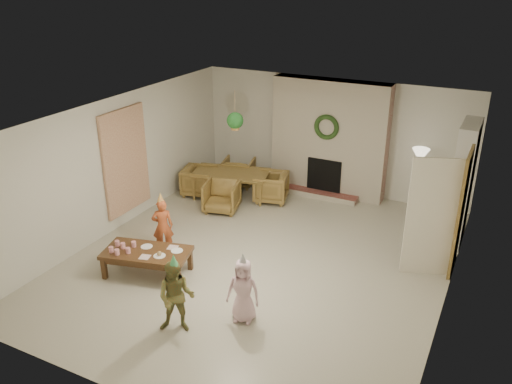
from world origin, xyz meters
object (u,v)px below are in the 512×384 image
Objects in this scene: coffee_table_top at (147,253)px; dining_table at (231,185)px; dining_chair_right at (271,187)px; child_red at (163,226)px; dining_chair_near at (222,197)px; child_pink at (243,291)px; child_plaid at (176,297)px; dining_chair_far at (239,172)px; dining_chair_left at (199,181)px.

dining_table is at bearing 81.26° from coffee_table_top.
child_red is (-0.74, -2.82, 0.18)m from dining_chair_right.
dining_chair_near is at bearing -128.11° from child_red.
child_pink is (1.96, -0.37, 0.09)m from coffee_table_top.
dining_chair_near is 0.65× the size of child_plaid.
dining_chair_right is 4.58m from child_plaid.
dining_table is at bearing -123.80° from child_red.
dining_chair_far is at bearing 82.81° from coffee_table_top.
dining_chair_near is 0.50× the size of coffee_table_top.
child_plaid is at bearing -51.92° from coffee_table_top.
dining_chair_far and dining_chair_left have the same top height.
coffee_table_top is at bearing -98.87° from dining_table.
dining_chair_right is at bearing 38.66° from dining_chair_near.
child_red is (0.11, -2.61, 0.21)m from dining_table.
dining_table is 4.58m from child_plaid.
dining_chair_right is at bearing -141.08° from child_red.
child_red is (0.80, -2.43, 0.18)m from dining_chair_left.
dining_chair_left is at bearing 96.35° from child_plaid.
dining_chair_far is 1.00× the size of dining_chair_right.
dining_chair_left is at bearing 118.16° from child_pink.
dining_chair_left is 0.72× the size of child_pink.
dining_table is 1.68× the size of child_pink.
dining_chair_near is at bearing 90.00° from dining_chair_far.
dining_chair_near is (0.17, -0.69, 0.03)m from dining_table.
child_red is at bearing 108.35° from child_plaid.
child_plaid is at bearing -165.56° from dining_chair_left.
dining_chair_far is (-0.17, 0.69, 0.03)m from dining_table.
dining_chair_far is 5.02m from child_pink.
dining_chair_near is 1.42m from dining_chair_far.
dining_chair_right reaches higher than coffee_table_top.
dining_table is at bearing 90.00° from dining_chair_far.
dining_chair_right is 0.50× the size of coffee_table_top.
dining_chair_left is at bearing 93.49° from coffee_table_top.
dining_table is 2.34× the size of dining_chair_far.
child_red is (-0.06, -1.92, 0.18)m from dining_chair_near.
dining_chair_right is 0.69× the size of child_red.
child_pink is (2.16, -1.09, -0.02)m from child_red.
coffee_table_top is (0.49, -4.01, 0.08)m from dining_chair_far.
dining_chair_far is 4.04m from coffee_table_top.
child_plaid is 0.93m from child_pink.
child_pink is (2.10, -3.01, 0.17)m from dining_chair_near.
dining_chair_right is (0.68, 0.91, 0.00)m from dining_chair_near.
child_plaid reaches higher than child_pink.
dining_chair_near is 0.69× the size of child_red.
child_plaid is at bearing -83.13° from dining_chair_near.
dining_chair_far is 0.72× the size of child_pink.
child_plaid is (1.74, -4.99, 0.22)m from dining_chair_far.
child_plaid is (2.26, -4.12, 0.22)m from dining_chair_left.
dining_chair_near is at bearing 88.79° from child_plaid.
dining_chair_left is at bearing -180.00° from dining_table.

